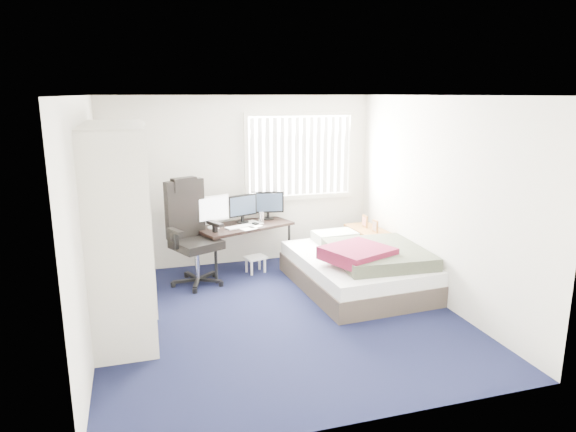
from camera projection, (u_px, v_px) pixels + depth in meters
The scene contains 10 objects.
ground at pixel (280, 316), 5.97m from camera, with size 4.20×4.20×0.00m, color black.
room_shell at pixel (280, 188), 5.62m from camera, with size 4.20×4.20×4.20m.
window_assembly at pixel (300, 156), 7.75m from camera, with size 1.72×0.09×1.32m.
closet at pixel (121, 207), 5.44m from camera, with size 0.64×1.84×2.22m.
desk at pixel (243, 221), 7.42m from camera, with size 1.50×1.08×1.13m.
office_chair at pixel (193, 244), 6.92m from camera, with size 0.89×0.89×1.43m.
footstool at pixel (256, 260), 7.38m from camera, with size 0.35×0.31×0.24m.
nightstand at pixel (369, 234), 7.60m from camera, with size 0.46×0.85×0.75m.
bed at pixel (360, 267), 6.79m from camera, with size 1.62×2.10×0.66m.
pine_box at pixel (132, 325), 5.36m from camera, with size 0.42×0.32×0.32m, color tan.
Camera 1 is at (-1.51, -5.33, 2.52)m, focal length 32.00 mm.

